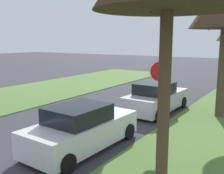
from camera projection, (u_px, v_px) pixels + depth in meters
The scene contains 3 objects.
stop_sign_far at pixel (160, 81), 10.45m from camera, with size 0.81×0.70×2.92m.
parked_sedan_white at pixel (82, 128), 9.25m from camera, with size 2.09×4.47×1.57m.
parked_sedan_silver at pixel (156, 98), 14.06m from camera, with size 2.09×4.47×1.57m.
Camera 1 is at (7.95, 1.21, 3.76)m, focal length 42.50 mm.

